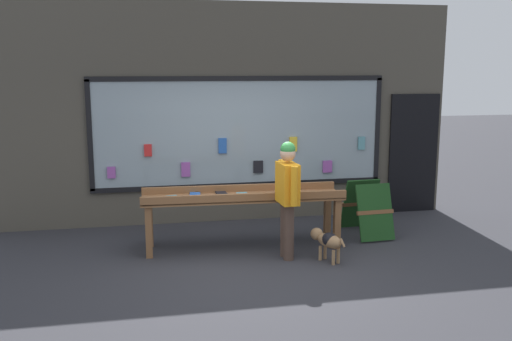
# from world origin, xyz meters

# --- Properties ---
(ground_plane) EXTENTS (40.00, 40.00, 0.00)m
(ground_plane) POSITION_xyz_m (0.00, 0.00, 0.00)
(ground_plane) COLOR #2D2D33
(shopfront_facade) EXTENTS (7.68, 0.29, 3.60)m
(shopfront_facade) POSITION_xyz_m (0.05, 2.39, 1.77)
(shopfront_facade) COLOR #4C473D
(shopfront_facade) RESTS_ON ground_plane
(display_table_main) EXTENTS (2.87, 0.78, 0.86)m
(display_table_main) POSITION_xyz_m (-0.00, 0.82, 0.70)
(display_table_main) COLOR brown
(display_table_main) RESTS_ON ground_plane
(person_browsing) EXTENTS (0.25, 0.64, 1.60)m
(person_browsing) POSITION_xyz_m (0.51, 0.25, 0.93)
(person_browsing) COLOR #4C382D
(person_browsing) RESTS_ON ground_plane
(small_dog) EXTENTS (0.38, 0.55, 0.41)m
(small_dog) POSITION_xyz_m (1.01, 0.02, 0.29)
(small_dog) COLOR #99724C
(small_dog) RESTS_ON ground_plane
(sandwich_board_sign) EXTENTS (0.62, 0.88, 0.82)m
(sandwich_board_sign) POSITION_xyz_m (1.99, 1.06, 0.43)
(sandwich_board_sign) COLOR #193F19
(sandwich_board_sign) RESTS_ON ground_plane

